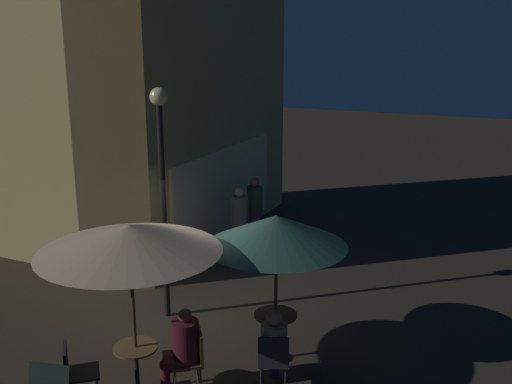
{
  "coord_description": "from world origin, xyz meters",
  "views": [
    {
      "loc": [
        -7.8,
        -4.74,
        4.87
      ],
      "look_at": [
        2.23,
        -0.17,
        1.92
      ],
      "focal_mm": 41.6,
      "sensor_mm": 36.0,
      "label": 1
    }
  ],
  "objects_px": {
    "street_lamp_near_corner": "(162,166)",
    "patio_umbrella_0": "(276,231)",
    "cafe_chair_0": "(274,358)",
    "cafe_chair_2": "(75,369)",
    "patron_seated_1": "(182,345)",
    "cafe_table_0": "(275,328)",
    "patron_standing_2": "(255,215)",
    "cafe_table_1": "(136,364)",
    "patron_seated_0": "(274,342)",
    "patio_umbrella_1": "(129,239)",
    "patron_standing_3": "(240,226)",
    "cafe_chair_1": "(193,355)"
  },
  "relations": [
    {
      "from": "street_lamp_near_corner",
      "to": "patio_umbrella_0",
      "type": "relative_size",
      "value": 1.73
    },
    {
      "from": "cafe_chair_0",
      "to": "cafe_chair_2",
      "type": "height_order",
      "value": "cafe_chair_0"
    },
    {
      "from": "cafe_chair_0",
      "to": "patron_seated_1",
      "type": "xyz_separation_m",
      "value": [
        -0.5,
        1.16,
        0.17
      ]
    },
    {
      "from": "street_lamp_near_corner",
      "to": "cafe_chair_0",
      "type": "distance_m",
      "value": 3.7
    },
    {
      "from": "cafe_table_0",
      "to": "patio_umbrella_0",
      "type": "xyz_separation_m",
      "value": [
        0.0,
        0.0,
        1.56
      ]
    },
    {
      "from": "street_lamp_near_corner",
      "to": "cafe_table_0",
      "type": "bearing_deg",
      "value": -103.67
    },
    {
      "from": "cafe_chair_0",
      "to": "patron_standing_2",
      "type": "distance_m",
      "value": 5.53
    },
    {
      "from": "patio_umbrella_0",
      "to": "patron_seated_1",
      "type": "height_order",
      "value": "patio_umbrella_0"
    },
    {
      "from": "cafe_table_1",
      "to": "cafe_chair_2",
      "type": "distance_m",
      "value": 0.8
    },
    {
      "from": "cafe_chair_0",
      "to": "patron_seated_0",
      "type": "xyz_separation_m",
      "value": [
        0.13,
        0.05,
        0.15
      ]
    },
    {
      "from": "cafe_table_1",
      "to": "patron_standing_2",
      "type": "relative_size",
      "value": 0.44
    },
    {
      "from": "cafe_table_0",
      "to": "patio_umbrella_1",
      "type": "bearing_deg",
      "value": 141.55
    },
    {
      "from": "cafe_table_1",
      "to": "cafe_chair_0",
      "type": "relative_size",
      "value": 0.85
    },
    {
      "from": "patio_umbrella_1",
      "to": "cafe_table_1",
      "type": "bearing_deg",
      "value": -172.87
    },
    {
      "from": "cafe_table_0",
      "to": "patron_standing_3",
      "type": "height_order",
      "value": "patron_standing_3"
    },
    {
      "from": "cafe_table_1",
      "to": "patron_seated_0",
      "type": "bearing_deg",
      "value": -58.03
    },
    {
      "from": "street_lamp_near_corner",
      "to": "patio_umbrella_1",
      "type": "height_order",
      "value": "street_lamp_near_corner"
    },
    {
      "from": "patio_umbrella_0",
      "to": "cafe_chair_2",
      "type": "distance_m",
      "value": 3.33
    },
    {
      "from": "cafe_table_0",
      "to": "cafe_table_1",
      "type": "xyz_separation_m",
      "value": [
        -1.7,
        1.35,
        -0.02
      ]
    },
    {
      "from": "patio_umbrella_1",
      "to": "patron_seated_1",
      "type": "distance_m",
      "value": 1.72
    },
    {
      "from": "patron_seated_1",
      "to": "patron_standing_2",
      "type": "height_order",
      "value": "patron_standing_2"
    },
    {
      "from": "patron_standing_2",
      "to": "cafe_chair_0",
      "type": "bearing_deg",
      "value": 70.81
    },
    {
      "from": "patron_seated_1",
      "to": "patron_seated_0",
      "type": "bearing_deg",
      "value": 173.26
    },
    {
      "from": "patio_umbrella_1",
      "to": "patron_standing_3",
      "type": "height_order",
      "value": "patio_umbrella_1"
    },
    {
      "from": "patron_standing_2",
      "to": "patio_umbrella_0",
      "type": "bearing_deg",
      "value": 72.02
    },
    {
      "from": "cafe_table_0",
      "to": "patron_standing_3",
      "type": "bearing_deg",
      "value": 33.74
    },
    {
      "from": "street_lamp_near_corner",
      "to": "patron_seated_1",
      "type": "bearing_deg",
      "value": -141.93
    },
    {
      "from": "cafe_chair_2",
      "to": "patron_standing_3",
      "type": "xyz_separation_m",
      "value": [
        5.6,
        0.3,
        0.29
      ]
    },
    {
      "from": "street_lamp_near_corner",
      "to": "patron_standing_3",
      "type": "distance_m",
      "value": 3.38
    },
    {
      "from": "cafe_chair_1",
      "to": "cafe_chair_0",
      "type": "bearing_deg",
      "value": 165.2
    },
    {
      "from": "patio_umbrella_1",
      "to": "patron_standing_3",
      "type": "xyz_separation_m",
      "value": [
        5.08,
        0.9,
        -1.46
      ]
    },
    {
      "from": "street_lamp_near_corner",
      "to": "cafe_chair_0",
      "type": "height_order",
      "value": "street_lamp_near_corner"
    },
    {
      "from": "cafe_table_0",
      "to": "patron_standing_2",
      "type": "relative_size",
      "value": 0.43
    },
    {
      "from": "cafe_chair_2",
      "to": "patron_seated_1",
      "type": "bearing_deg",
      "value": -1.9
    },
    {
      "from": "cafe_chair_2",
      "to": "patron_standing_2",
      "type": "relative_size",
      "value": 0.51
    },
    {
      "from": "street_lamp_near_corner",
      "to": "patron_seated_1",
      "type": "relative_size",
      "value": 3.21
    },
    {
      "from": "patio_umbrella_0",
      "to": "patio_umbrella_1",
      "type": "bearing_deg",
      "value": 141.55
    },
    {
      "from": "cafe_chair_1",
      "to": "patron_standing_2",
      "type": "distance_m",
      "value": 5.53
    },
    {
      "from": "cafe_table_1",
      "to": "patron_standing_3",
      "type": "xyz_separation_m",
      "value": [
        5.08,
        0.9,
        0.34
      ]
    },
    {
      "from": "patron_seated_1",
      "to": "patron_standing_2",
      "type": "bearing_deg",
      "value": -112.16
    },
    {
      "from": "patio_umbrella_0",
      "to": "cafe_chair_0",
      "type": "distance_m",
      "value": 1.78
    },
    {
      "from": "cafe_table_0",
      "to": "patron_seated_1",
      "type": "height_order",
      "value": "patron_seated_1"
    },
    {
      "from": "street_lamp_near_corner",
      "to": "patron_seated_1",
      "type": "distance_m",
      "value": 3.13
    },
    {
      "from": "patio_umbrella_1",
      "to": "cafe_chair_1",
      "type": "height_order",
      "value": "patio_umbrella_1"
    },
    {
      "from": "cafe_table_1",
      "to": "cafe_chair_2",
      "type": "height_order",
      "value": "cafe_chair_2"
    },
    {
      "from": "cafe_chair_2",
      "to": "patron_standing_2",
      "type": "height_order",
      "value": "patron_standing_2"
    },
    {
      "from": "cafe_chair_1",
      "to": "patron_standing_2",
      "type": "xyz_separation_m",
      "value": [
        5.31,
        1.49,
        0.34
      ]
    },
    {
      "from": "patio_umbrella_0",
      "to": "cafe_chair_2",
      "type": "relative_size",
      "value": 2.58
    },
    {
      "from": "cafe_table_0",
      "to": "cafe_chair_0",
      "type": "distance_m",
      "value": 0.88
    },
    {
      "from": "patron_standing_3",
      "to": "patio_umbrella_0",
      "type": "bearing_deg",
      "value": 10.71
    }
  ]
}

